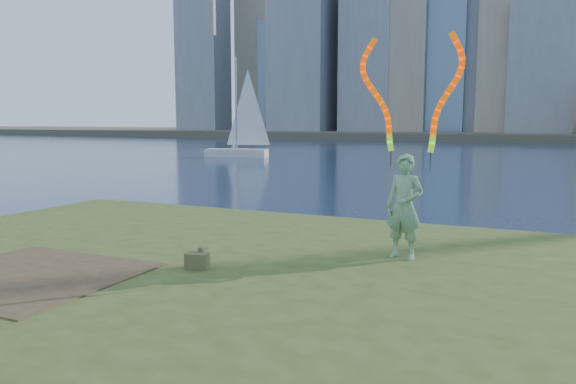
% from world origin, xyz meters
% --- Properties ---
extents(ground, '(320.00, 320.00, 0.00)m').
position_xyz_m(ground, '(0.00, 0.00, 0.00)').
color(ground, '#1B2944').
rests_on(ground, ground).
extents(grassy_knoll, '(20.00, 18.00, 0.80)m').
position_xyz_m(grassy_knoll, '(0.00, -2.30, 0.34)').
color(grassy_knoll, '#3C4C1B').
rests_on(grassy_knoll, ground).
extents(dirt_patch, '(3.20, 3.00, 0.02)m').
position_xyz_m(dirt_patch, '(-2.20, -3.20, 0.81)').
color(dirt_patch, '#47331E').
rests_on(dirt_patch, grassy_knoll).
extents(far_shore, '(320.00, 40.00, 1.20)m').
position_xyz_m(far_shore, '(0.00, 95.00, 0.60)').
color(far_shore, '#4A4536').
rests_on(far_shore, ground).
extents(woman_with_ribbons, '(2.10, 0.63, 4.22)m').
position_xyz_m(woman_with_ribbons, '(2.96, 0.45, 2.19)').
color(woman_with_ribbons, '#176823').
rests_on(woman_with_ribbons, grassy_knoll).
extents(canvas_bag, '(0.40, 0.45, 0.35)m').
position_xyz_m(canvas_bag, '(0.00, -1.68, 0.94)').
color(canvas_bag, '#464B27').
rests_on(canvas_bag, grassy_knoll).
extents(sailboat, '(5.75, 2.95, 8.65)m').
position_xyz_m(sailboat, '(-19.05, 33.42, 1.49)').
color(sailboat, beige).
rests_on(sailboat, ground).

